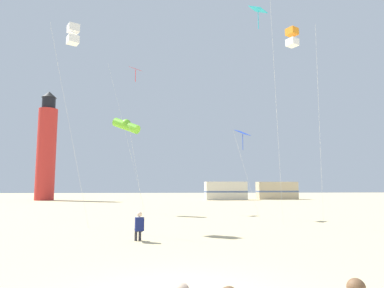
{
  "coord_description": "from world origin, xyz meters",
  "views": [
    {
      "loc": [
        -0.35,
        -6.79,
        2.16
      ],
      "look_at": [
        1.03,
        9.81,
        4.18
      ],
      "focal_mm": 32.34,
      "sensor_mm": 36.0,
      "label": 1
    }
  ],
  "objects_px": {
    "kite_flyer_standing": "(139,226)",
    "kite_box_white": "(73,35)",
    "kite_tube_lime": "(126,125)",
    "lighthouse_distant": "(47,149)",
    "kite_diamond_scarlet": "(135,75)",
    "kite_diamond_blue": "(243,135)",
    "kite_diamond_cyan": "(260,19)",
    "kite_box_orange": "(292,38)",
    "rv_van_cream": "(226,191)",
    "rv_van_tan": "(277,191)"
  },
  "relations": [
    {
      "from": "kite_diamond_cyan",
      "to": "kite_diamond_blue",
      "type": "distance_m",
      "value": 7.59
    },
    {
      "from": "kite_diamond_cyan",
      "to": "kite_tube_lime",
      "type": "distance_m",
      "value": 13.15
    },
    {
      "from": "kite_diamond_scarlet",
      "to": "kite_tube_lime",
      "type": "height_order",
      "value": "kite_diamond_scarlet"
    },
    {
      "from": "kite_box_orange",
      "to": "rv_van_tan",
      "type": "distance_m",
      "value": 38.09
    },
    {
      "from": "kite_diamond_blue",
      "to": "rv_van_cream",
      "type": "bearing_deg",
      "value": 81.98
    },
    {
      "from": "lighthouse_distant",
      "to": "rv_van_tan",
      "type": "bearing_deg",
      "value": 1.61
    },
    {
      "from": "kite_diamond_scarlet",
      "to": "kite_diamond_blue",
      "type": "height_order",
      "value": "kite_diamond_scarlet"
    },
    {
      "from": "kite_diamond_scarlet",
      "to": "kite_tube_lime",
      "type": "bearing_deg",
      "value": -98.49
    },
    {
      "from": "kite_box_orange",
      "to": "kite_diamond_blue",
      "type": "height_order",
      "value": "kite_box_orange"
    },
    {
      "from": "rv_van_cream",
      "to": "kite_diamond_cyan",
      "type": "bearing_deg",
      "value": -99.15
    },
    {
      "from": "kite_box_white",
      "to": "rv_van_tan",
      "type": "bearing_deg",
      "value": 56.41
    },
    {
      "from": "kite_box_white",
      "to": "kite_diamond_cyan",
      "type": "bearing_deg",
      "value": -3.51
    },
    {
      "from": "kite_diamond_cyan",
      "to": "kite_diamond_scarlet",
      "type": "relative_size",
      "value": 0.99
    },
    {
      "from": "kite_tube_lime",
      "to": "rv_van_cream",
      "type": "distance_m",
      "value": 29.51
    },
    {
      "from": "kite_diamond_blue",
      "to": "rv_van_cream",
      "type": "xyz_separation_m",
      "value": [
        4.3,
        30.48,
        -4.21
      ]
    },
    {
      "from": "kite_diamond_cyan",
      "to": "kite_box_orange",
      "type": "xyz_separation_m",
      "value": [
        2.39,
        1.13,
        -0.54
      ]
    },
    {
      "from": "kite_flyer_standing",
      "to": "rv_van_cream",
      "type": "height_order",
      "value": "rv_van_cream"
    },
    {
      "from": "lighthouse_distant",
      "to": "kite_flyer_standing",
      "type": "bearing_deg",
      "value": -67.23
    },
    {
      "from": "kite_diamond_scarlet",
      "to": "kite_tube_lime",
      "type": "xyz_separation_m",
      "value": [
        -0.38,
        -2.51,
        -4.96
      ]
    },
    {
      "from": "kite_diamond_blue",
      "to": "kite_box_orange",
      "type": "bearing_deg",
      "value": -51.03
    },
    {
      "from": "kite_diamond_scarlet",
      "to": "lighthouse_distant",
      "type": "distance_m",
      "value": 28.84
    },
    {
      "from": "kite_flyer_standing",
      "to": "kite_box_white",
      "type": "relative_size",
      "value": 0.1
    },
    {
      "from": "kite_flyer_standing",
      "to": "rv_van_cream",
      "type": "distance_m",
      "value": 41.12
    },
    {
      "from": "kite_diamond_blue",
      "to": "kite_tube_lime",
      "type": "relative_size",
      "value": 0.78
    },
    {
      "from": "rv_van_cream",
      "to": "rv_van_tan",
      "type": "distance_m",
      "value": 8.86
    },
    {
      "from": "kite_box_orange",
      "to": "rv_van_cream",
      "type": "bearing_deg",
      "value": 86.97
    },
    {
      "from": "kite_diamond_scarlet",
      "to": "kite_box_white",
      "type": "bearing_deg",
      "value": -104.18
    },
    {
      "from": "kite_diamond_cyan",
      "to": "lighthouse_distant",
      "type": "bearing_deg",
      "value": 123.52
    },
    {
      "from": "kite_diamond_cyan",
      "to": "lighthouse_distant",
      "type": "distance_m",
      "value": 42.59
    },
    {
      "from": "kite_diamond_blue",
      "to": "kite_box_white",
      "type": "bearing_deg",
      "value": -161.52
    },
    {
      "from": "kite_box_white",
      "to": "rv_van_cream",
      "type": "relative_size",
      "value": 1.75
    },
    {
      "from": "kite_diamond_cyan",
      "to": "kite_box_white",
      "type": "bearing_deg",
      "value": 176.49
    },
    {
      "from": "lighthouse_distant",
      "to": "rv_van_cream",
      "type": "bearing_deg",
      "value": -1.29
    },
    {
      "from": "kite_tube_lime",
      "to": "lighthouse_distant",
      "type": "xyz_separation_m",
      "value": [
        -14.86,
        26.65,
        0.87
      ]
    },
    {
      "from": "kite_box_orange",
      "to": "kite_diamond_scarlet",
      "type": "bearing_deg",
      "value": 136.34
    },
    {
      "from": "kite_diamond_blue",
      "to": "rv_van_cream",
      "type": "distance_m",
      "value": 31.07
    },
    {
      "from": "kite_diamond_blue",
      "to": "kite_tube_lime",
      "type": "bearing_deg",
      "value": 152.14
    },
    {
      "from": "rv_van_tan",
      "to": "lighthouse_distant",
      "type": "bearing_deg",
      "value": -177.94
    },
    {
      "from": "kite_diamond_cyan",
      "to": "rv_van_cream",
      "type": "bearing_deg",
      "value": 83.17
    },
    {
      "from": "kite_tube_lime",
      "to": "lighthouse_distant",
      "type": "bearing_deg",
      "value": 119.14
    },
    {
      "from": "kite_diamond_scarlet",
      "to": "rv_van_cream",
      "type": "distance_m",
      "value": 28.58
    },
    {
      "from": "kite_box_white",
      "to": "lighthouse_distant",
      "type": "distance_m",
      "value": 37.01
    },
    {
      "from": "kite_tube_lime",
      "to": "kite_diamond_cyan",
      "type": "bearing_deg",
      "value": -45.47
    },
    {
      "from": "kite_diamond_scarlet",
      "to": "kite_diamond_blue",
      "type": "distance_m",
      "value": 12.38
    },
    {
      "from": "kite_diamond_scarlet",
      "to": "lighthouse_distant",
      "type": "xyz_separation_m",
      "value": [
        -15.24,
        24.14,
        -4.1
      ]
    },
    {
      "from": "kite_box_orange",
      "to": "kite_tube_lime",
      "type": "xyz_separation_m",
      "value": [
        -10.94,
        7.57,
        -4.38
      ]
    },
    {
      "from": "kite_box_white",
      "to": "kite_box_orange",
      "type": "relative_size",
      "value": 0.96
    },
    {
      "from": "kite_diamond_cyan",
      "to": "kite_tube_lime",
      "type": "bearing_deg",
      "value": 134.53
    },
    {
      "from": "kite_diamond_scarlet",
      "to": "kite_box_orange",
      "type": "bearing_deg",
      "value": -43.66
    },
    {
      "from": "lighthouse_distant",
      "to": "kite_box_orange",
      "type": "bearing_deg",
      "value": -52.98
    }
  ]
}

